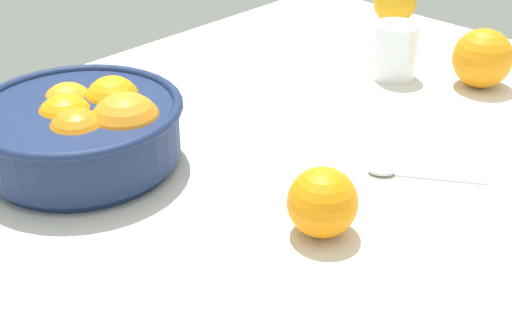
# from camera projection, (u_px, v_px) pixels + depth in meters

# --- Properties ---
(ground_plane) EXTENTS (1.27, 0.92, 0.03)m
(ground_plane) POSITION_uv_depth(u_px,v_px,m) (270.00, 201.00, 0.82)
(ground_plane) COLOR silver
(fruit_bowl) EXTENTS (0.24, 0.24, 0.10)m
(fruit_bowl) POSITION_uv_depth(u_px,v_px,m) (85.00, 129.00, 0.84)
(fruit_bowl) COLOR navy
(fruit_bowl) RESTS_ON ground_plane
(second_glass) EXTENTS (0.07, 0.07, 0.08)m
(second_glass) POSITION_uv_depth(u_px,v_px,m) (394.00, 53.00, 1.07)
(second_glass) COLOR white
(second_glass) RESTS_ON ground_plane
(loose_orange_0) EXTENTS (0.08, 0.08, 0.08)m
(loose_orange_0) POSITION_uv_depth(u_px,v_px,m) (395.00, 2.00, 1.28)
(loose_orange_0) COLOR orange
(loose_orange_0) RESTS_ON ground_plane
(loose_orange_1) EXTENTS (0.09, 0.09, 0.09)m
(loose_orange_1) POSITION_uv_depth(u_px,v_px,m) (483.00, 58.00, 1.04)
(loose_orange_1) COLOR orange
(loose_orange_1) RESTS_ON ground_plane
(loose_orange_3) EXTENTS (0.07, 0.07, 0.07)m
(loose_orange_3) POSITION_uv_depth(u_px,v_px,m) (322.00, 202.00, 0.72)
(loose_orange_3) COLOR orange
(loose_orange_3) RESTS_ON ground_plane
(spoon) EXTENTS (0.09, 0.12, 0.01)m
(spoon) POSITION_uv_depth(u_px,v_px,m) (407.00, 173.00, 0.83)
(spoon) COLOR silver
(spoon) RESTS_ON ground_plane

